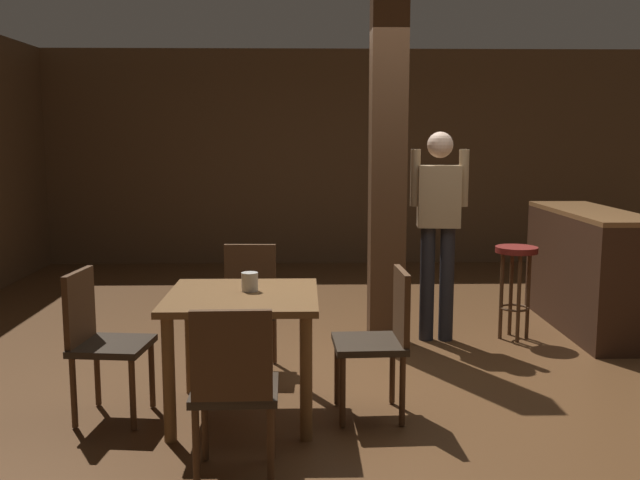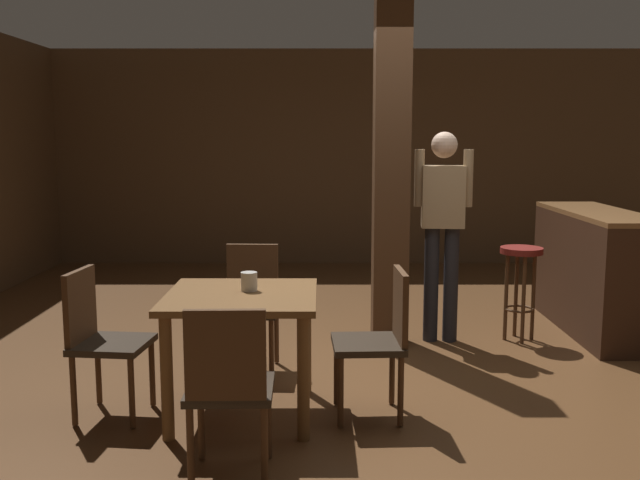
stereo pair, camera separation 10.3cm
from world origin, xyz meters
TOP-DOWN VIEW (x-y plane):
  - ground_plane at (0.00, 0.00)m, footprint 10.80×10.80m
  - wall_back at (0.00, 4.50)m, footprint 8.00×0.10m
  - pillar at (0.08, 0.71)m, footprint 0.28×0.28m
  - dining_table at (-0.95, -0.79)m, footprint 0.90×0.90m
  - chair_west at (-1.80, -0.82)m, footprint 0.46×0.46m
  - chair_north at (-0.98, 0.09)m, footprint 0.44×0.44m
  - chair_south at (-0.92, -1.67)m, footprint 0.43×0.43m
  - chair_east at (-0.12, -0.82)m, footprint 0.44×0.44m
  - napkin_cup at (-0.91, -0.72)m, footprint 0.10×0.10m
  - standing_person at (0.52, 0.79)m, footprint 0.47×0.23m
  - bar_counter at (1.83, 1.11)m, footprint 0.56×1.76m
  - bar_stool_near at (1.18, 0.81)m, footprint 0.35×0.35m

SIDE VIEW (x-z plane):
  - ground_plane at x=0.00m, z-range 0.00..0.00m
  - chair_west at x=-1.80m, z-range 0.06..0.95m
  - chair_north at x=-0.98m, z-range 0.06..0.95m
  - chair_south at x=-0.92m, z-range 0.06..0.95m
  - chair_east at x=-0.12m, z-range 0.06..0.95m
  - bar_counter at x=1.83m, z-range 0.01..1.06m
  - bar_stool_near at x=1.18m, z-range 0.19..0.97m
  - dining_table at x=-0.95m, z-range 0.24..1.00m
  - napkin_cup at x=-0.91m, z-range 0.75..0.87m
  - standing_person at x=0.52m, z-range 0.14..1.86m
  - wall_back at x=0.00m, z-range 0.00..2.80m
  - pillar at x=0.08m, z-range 0.00..2.80m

